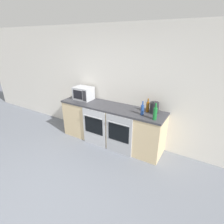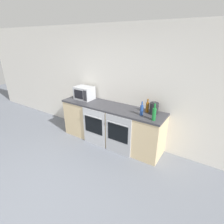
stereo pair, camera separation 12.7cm
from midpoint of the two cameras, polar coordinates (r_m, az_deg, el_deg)
ground_plane at (r=3.15m, az=-22.78°, el=-26.15°), size 16.00×16.00×0.00m
wall_back at (r=4.02m, az=3.06°, el=8.54°), size 10.00×0.06×2.60m
counter_back at (r=4.05m, az=0.48°, el=-4.05°), size 2.45×0.62×0.91m
oven_left at (r=3.96m, az=-4.99°, el=-5.10°), size 0.59×0.06×0.87m
oven_right at (r=3.65m, az=2.97°, el=-7.64°), size 0.59×0.06×0.87m
microwave at (r=4.33m, az=-8.20°, el=6.17°), size 0.44×0.33×0.31m
bottle_green at (r=3.26m, az=14.67°, el=-0.59°), size 0.07×0.07×0.32m
bottle_amber at (r=3.59m, az=12.46°, el=1.59°), size 0.06×0.06×0.28m
bottle_blue at (r=3.43m, az=10.72°, el=0.68°), size 0.06×0.06×0.28m
kettle at (r=3.55m, az=14.54°, el=1.21°), size 0.17×0.17×0.24m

